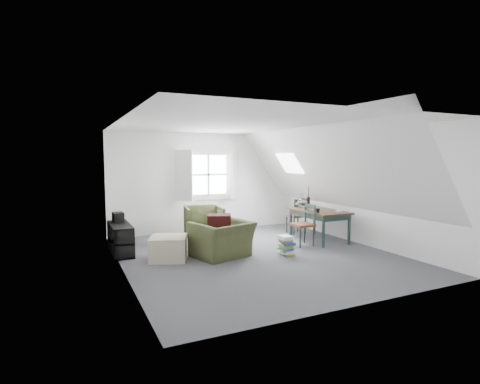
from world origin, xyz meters
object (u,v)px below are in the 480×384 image
dining_table (319,214)px  media_shelf (121,240)px  magazine_stack (286,245)px  armchair_near (222,257)px  armchair_far (204,239)px  dining_chair_near (304,224)px  ottoman (169,248)px  dining_chair_far (297,215)px

dining_table → media_shelf: (-4.25, 0.69, -0.34)m
dining_table → magazine_stack: bearing=-148.6°
armchair_near → armchair_far: armchair_far is taller
media_shelf → dining_chair_near: bearing=-14.8°
ottoman → dining_chair_near: size_ratio=0.74×
armchair_near → armchair_far: size_ratio=1.21×
armchair_far → dining_chair_near: dining_chair_near is taller
ottoman → media_shelf: media_shelf is taller
dining_table → dining_chair_far: 0.87m
dining_chair_far → media_shelf: bearing=23.2°
dining_chair_near → media_shelf: bearing=-85.2°
ottoman → dining_table: 3.54m
dining_chair_far → magazine_stack: bearing=71.8°
armchair_far → dining_chair_far: size_ratio=0.97×
armchair_far → dining_table: bearing=-17.8°
media_shelf → magazine_stack: (2.90, -1.48, -0.07)m
ottoman → dining_chair_near: dining_chair_near is taller
armchair_near → dining_chair_near: size_ratio=1.16×
armchair_near → ottoman: size_ratio=1.58×
dining_chair_far → media_shelf: 4.25m
media_shelf → armchair_far: bearing=14.9°
armchair_far → dining_chair_near: size_ratio=0.96×
ottoman → dining_chair_near: 2.95m
armchair_far → magazine_stack: 2.24m
dining_table → media_shelf: 4.32m
media_shelf → magazine_stack: bearing=-27.4°
dining_chair_far → dining_chair_near: size_ratio=0.99×
ottoman → dining_table: bearing=2.4°
dining_chair_near → ottoman: bearing=-72.8°
ottoman → magazine_stack: 2.25m
armchair_near → media_shelf: 2.04m
armchair_near → ottoman: bearing=-29.6°
ottoman → magazine_stack: (2.16, -0.63, -0.03)m
dining_chair_near → magazine_stack: 0.98m
magazine_stack → armchair_far: bearing=116.0°
dining_table → dining_chair_far: (-0.01, 0.86, -0.15)m
media_shelf → dining_table: bearing=-9.7°
dining_table → dining_chair_near: size_ratio=1.57×
armchair_far → ottoman: ottoman is taller
dining_chair_near → armchair_near: bearing=-67.4°
armchair_far → ottoman: size_ratio=1.31×
dining_chair_near → magazine_stack: (-0.78, -0.53, -0.28)m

